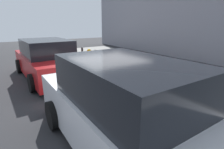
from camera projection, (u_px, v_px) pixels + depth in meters
name	position (u px, v px, depth m)	size (l,w,h in m)	color
ground_plane	(109.00, 81.00, 7.08)	(40.00, 40.00, 0.00)	#28282B
sidewalk_curb	(153.00, 71.00, 8.36)	(18.00, 5.00, 0.14)	gray
suitcase_silver_0	(188.00, 91.00, 4.71)	(0.42, 0.27, 0.79)	#9EA0A8
suitcase_black_1	(171.00, 86.00, 5.12)	(0.41, 0.28, 1.01)	black
suitcase_red_2	(158.00, 81.00, 5.54)	(0.43, 0.28, 1.07)	red
suitcase_teal_3	(143.00, 79.00, 5.91)	(0.38, 0.25, 0.69)	#0F606B
suitcase_olive_4	(134.00, 75.00, 6.30)	(0.39, 0.25, 0.88)	#59601E
suitcase_navy_5	(128.00, 73.00, 6.82)	(0.42, 0.23, 0.82)	navy
suitcase_maroon_6	(119.00, 67.00, 7.21)	(0.48, 0.25, 0.96)	maroon
suitcase_silver_7	(112.00, 65.00, 7.71)	(0.44, 0.20, 0.98)	#9EA0A8
suitcase_black_8	(105.00, 64.00, 8.19)	(0.50, 0.24, 0.66)	black
suitcase_red_9	(97.00, 62.00, 8.61)	(0.45, 0.27, 0.88)	red
fire_hydrant	(89.00, 56.00, 9.40)	(0.39, 0.21, 0.81)	#D89E0C
bollard_post	(82.00, 55.00, 9.77)	(0.11, 0.11, 0.85)	#333338
parked_car_white_0	(125.00, 112.00, 3.02)	(4.68, 1.97, 1.70)	silver
parked_car_red_1	(47.00, 60.00, 7.46)	(4.77, 2.20, 1.61)	#AD1619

